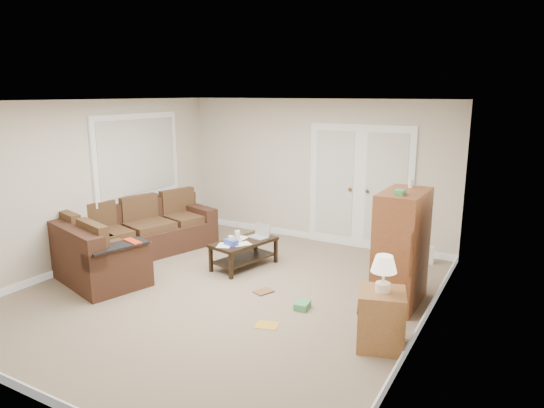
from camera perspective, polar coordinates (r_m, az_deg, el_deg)
The scene contains 17 objects.
floor at distance 6.60m, azimuth -5.26°, elevation -10.24°, with size 5.50×5.50×0.00m, color gray.
ceiling at distance 6.07m, azimuth -5.75°, elevation 12.00°, with size 5.00×5.50×0.02m, color white.
wall_left at distance 7.89m, azimuth -20.62°, elevation 2.31°, with size 0.02×5.50×2.50m, color beige.
wall_right at distance 5.25m, azimuth 17.61°, elevation -2.50°, with size 0.02×5.50×2.50m, color beige.
wall_back at distance 8.58m, azimuth 5.01°, elevation 3.89°, with size 5.00×0.02×2.50m, color beige.
wall_front at distance 4.34m, azimuth -26.72°, elevation -6.52°, with size 5.00×0.02×2.50m, color beige.
baseboards at distance 6.58m, azimuth -5.26°, elevation -9.84°, with size 5.00×5.50×0.10m, color silver, non-canonical shape.
french_doors at distance 8.28m, azimuth 10.25°, elevation 1.89°, with size 1.80×0.05×2.13m.
window_left at distance 8.49m, azimuth -15.49°, elevation 5.42°, with size 0.05×1.92×1.42m.
sectional_sofa at distance 7.88m, azimuth -16.88°, elevation -4.34°, with size 1.97×3.09×0.84m.
coffee_table at distance 7.40m, azimuth -3.20°, elevation -5.72°, with size 0.73×1.11×0.70m.
tv_armoire at distance 6.21m, azimuth 14.95°, elevation -4.99°, with size 0.51×0.91×1.55m.
side_cabinet at distance 5.26m, azimuth 12.73°, elevation -12.55°, with size 0.59×0.59×1.00m.
space_heater at distance 7.94m, azimuth 18.10°, elevation -5.73°, with size 0.11×0.09×0.28m, color white.
floor_magazine at distance 5.70m, azimuth -0.60°, elevation -14.06°, with size 0.26×0.20×0.01m, color gold.
floor_greenbox at distance 6.10m, azimuth 3.59°, elevation -11.81°, with size 0.16×0.21×0.09m, color #44965A.
floor_book at distance 6.62m, azimuth -1.47°, elevation -10.01°, with size 0.18×0.25×0.02m, color brown.
Camera 1 is at (3.47, -4.98, 2.59)m, focal length 32.00 mm.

